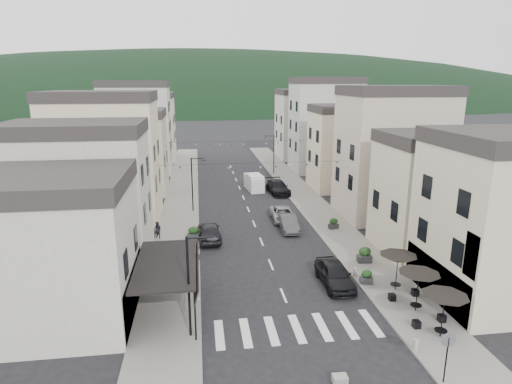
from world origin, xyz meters
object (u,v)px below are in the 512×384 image
(parked_car_a, at_px, (335,274))
(parked_car_c, at_px, (283,214))
(delivery_van, at_px, (254,182))
(parked_car_d, at_px, (278,187))
(pedestrian_b, at_px, (158,230))
(parked_car_e, at_px, (209,231))
(parked_car_b, at_px, (288,223))
(pedestrian_a, at_px, (196,252))

(parked_car_a, height_order, parked_car_c, parked_car_a)
(parked_car_a, bearing_deg, delivery_van, 93.94)
(parked_car_d, relative_size, pedestrian_b, 3.56)
(delivery_van, bearing_deg, parked_car_a, -92.27)
(pedestrian_b, bearing_deg, parked_car_e, 29.45)
(parked_car_c, distance_m, parked_car_d, 10.97)
(parked_car_a, distance_m, parked_car_c, 14.61)
(parked_car_b, bearing_deg, parked_car_d, 85.54)
(parked_car_b, distance_m, parked_car_c, 2.98)
(parked_car_b, xyz_separation_m, parked_car_c, (0.03, 2.98, -0.05))
(pedestrian_a, height_order, pedestrian_b, pedestrian_a)
(parked_car_d, height_order, parked_car_e, parked_car_e)
(parked_car_d, bearing_deg, parked_car_a, -95.76)
(parked_car_d, distance_m, delivery_van, 3.56)
(parked_car_b, bearing_deg, delivery_van, 96.38)
(parked_car_c, distance_m, pedestrian_b, 12.83)
(parked_car_c, bearing_deg, parked_car_b, -89.73)
(delivery_van, distance_m, pedestrian_b, 20.14)
(pedestrian_a, bearing_deg, delivery_van, 38.96)
(parked_car_a, bearing_deg, parked_car_c, 92.89)
(parked_car_e, distance_m, pedestrian_a, 5.34)
(parked_car_a, relative_size, parked_car_e, 0.98)
(parked_car_d, xyz_separation_m, pedestrian_a, (-10.40, -20.67, 0.26))
(parked_car_c, xyz_separation_m, pedestrian_a, (-8.84, -9.81, 0.39))
(parked_car_c, distance_m, parked_car_e, 8.93)
(delivery_van, bearing_deg, parked_car_c, -91.10)
(parked_car_b, relative_size, parked_car_c, 0.91)
(parked_car_e, bearing_deg, parked_car_d, -123.60)
(parked_car_d, xyz_separation_m, parked_car_e, (-9.20, -15.47, 0.03))
(parked_car_b, height_order, parked_car_e, parked_car_e)
(delivery_van, height_order, pedestrian_a, delivery_van)
(parked_car_c, bearing_deg, parked_car_e, -148.05)
(delivery_van, bearing_deg, parked_car_b, -92.21)
(parked_car_c, bearing_deg, parked_car_d, 82.72)
(parked_car_d, bearing_deg, parked_car_c, -102.23)
(parked_car_a, distance_m, pedestrian_a, 10.78)
(parked_car_b, relative_size, delivery_van, 0.95)
(parked_car_c, xyz_separation_m, delivery_van, (-1.24, 13.06, 0.38))
(parked_car_e, bearing_deg, pedestrian_b, -12.66)
(pedestrian_a, distance_m, pedestrian_b, 6.89)
(parked_car_a, height_order, parked_car_b, parked_car_a)
(parked_car_c, xyz_separation_m, parked_car_d, (1.56, 10.86, 0.13))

